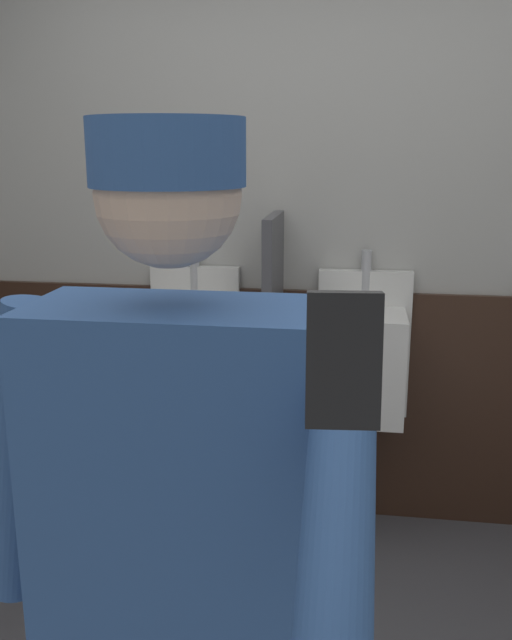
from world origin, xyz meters
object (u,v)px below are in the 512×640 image
at_px(person, 177,536).
at_px(urinal_left, 190,355).
at_px(cell_phone, 343,360).
at_px(urinal_middle, 363,363).

bearing_deg(person, urinal_left, 103.42).
distance_m(urinal_left, cell_phone, 2.52).
height_order(urinal_middle, person, person).
bearing_deg(cell_phone, urinal_middle, 83.75).
xyz_separation_m(urinal_left, cell_phone, (0.71, -2.30, 0.73)).
xyz_separation_m(urinal_left, urinal_middle, (0.75, 0.00, 0.00)).
relative_size(urinal_left, urinal_middle, 1.00).
relative_size(urinal_middle, person, 0.72).
distance_m(urinal_left, urinal_middle, 0.75).
bearing_deg(cell_phone, person, 114.19).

